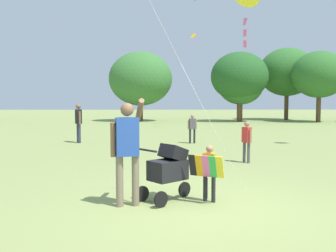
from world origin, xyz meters
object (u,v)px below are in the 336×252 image
person_adult_flyer (127,144)px  person_red_shirt (192,126)px  person_couple_left (247,138)px  person_sitting_far (79,120)px  stroller (169,167)px  child_with_butterfly_kite (209,168)px

person_adult_flyer → person_red_shirt: (1.92, 9.17, -0.36)m
person_adult_flyer → person_couple_left: (3.07, 4.36, -0.36)m
person_sitting_far → person_adult_flyer: bearing=-73.3°
person_red_shirt → person_sitting_far: 4.79m
stroller → person_sitting_far: bearing=111.2°
stroller → person_sitting_far: (-3.57, 9.17, 0.36)m
person_red_shirt → child_with_butterfly_kite: bearing=-93.2°
person_red_shirt → person_couple_left: person_red_shirt is taller
person_sitting_far → child_with_butterfly_kite: bearing=-65.3°
person_sitting_far → person_couple_left: size_ratio=1.37×
person_sitting_far → person_couple_left: person_sitting_far is taller
stroller → person_sitting_far: 9.85m
person_sitting_far → person_couple_left: bearing=-41.0°
child_with_butterfly_kite → person_adult_flyer: size_ratio=0.55×
stroller → person_red_shirt: size_ratio=0.86×
person_red_shirt → person_couple_left: size_ratio=1.01×
person_adult_flyer → person_sitting_far: 9.93m
child_with_butterfly_kite → person_adult_flyer: 1.51m
person_adult_flyer → stroller: bearing=25.4°
person_adult_flyer → person_sitting_far: person_adult_flyer is taller
person_adult_flyer → child_with_butterfly_kite: bearing=8.2°
stroller → person_red_shirt: person_red_shirt is taller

